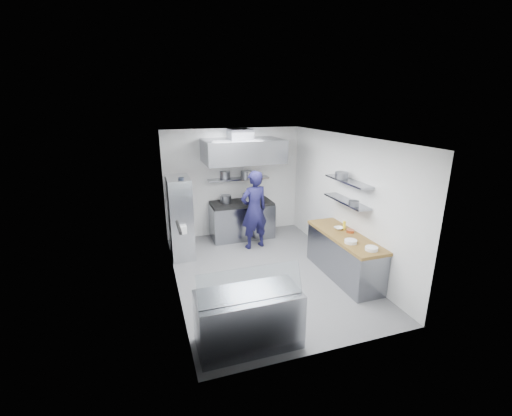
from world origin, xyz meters
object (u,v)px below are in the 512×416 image
object	(u,v)px
wire_rack	(180,217)
display_case	(248,319)
gas_range	(242,221)
chef	(254,210)

from	to	relation	value
wire_rack	display_case	bearing A→B (deg)	-80.84
gas_range	chef	world-z (taller)	chef
chef	wire_rack	xyz separation A→B (m)	(-1.73, 0.10, -0.03)
wire_rack	display_case	xyz separation A→B (m)	(0.56, -3.45, -0.50)
gas_range	wire_rack	bearing A→B (deg)	-158.33
wire_rack	chef	bearing A→B (deg)	-3.25
gas_range	chef	xyz separation A→B (m)	(0.10, -0.75, 0.51)
wire_rack	gas_range	bearing A→B (deg)	21.67
chef	display_case	size ratio (longest dim) A/B	1.28
display_case	chef	bearing A→B (deg)	70.70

